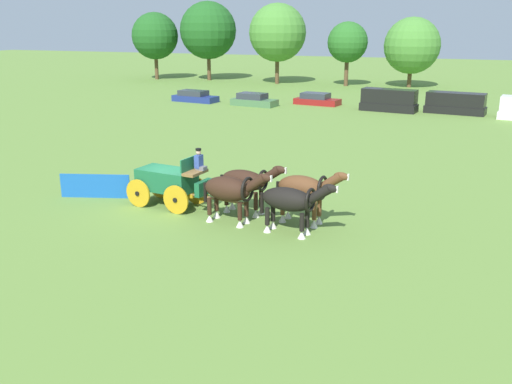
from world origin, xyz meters
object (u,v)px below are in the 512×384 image
Objects in this scene: show_wagon at (170,181)px; parked_vehicle_b at (254,100)px; draft_horse_lead_off at (291,201)px; draft_horse_rear_near at (247,182)px; parked_vehicle_c at (317,100)px; parked_vehicle_d at (389,100)px; draft_horse_lead_near at (305,189)px; parked_vehicle_a at (195,97)px; parked_vehicle_e at (455,103)px; draft_horse_rear_off at (231,190)px.

show_wagon reaches higher than parked_vehicle_b.
draft_horse_rear_near is at bearing 145.78° from draft_horse_lead_off.
parked_vehicle_c is 7.36m from parked_vehicle_d.
draft_horse_lead_near is at bearing -66.08° from parked_vehicle_b.
parked_vehicle_c is at bearing 10.40° from parked_vehicle_a.
draft_horse_lead_off reaches higher than parked_vehicle_b.
parked_vehicle_e is at bearing 70.92° from show_wagon.
parked_vehicle_b is at bearing 108.84° from draft_horse_rear_off.
draft_horse_rear_near is at bearing -93.32° from parked_vehicle_d.
show_wagon is at bearing -65.63° from parked_vehicle_a.
draft_horse_lead_off is at bearing -98.64° from parked_vehicle_e.
draft_horse_rear_near is at bearing -70.08° from parked_vehicle_b.
draft_horse_rear_near reaches higher than parked_vehicle_b.
draft_horse_rear_near is 1.00× the size of draft_horse_rear_off.
parked_vehicle_e is (10.89, 31.47, -0.24)m from show_wagon.
draft_horse_rear_near is 34.93m from parked_vehicle_a.
draft_horse_rear_off is 2.61m from draft_horse_lead_off.
parked_vehicle_a is (-13.82, 30.52, -0.64)m from show_wagon.
parked_vehicle_e reaches higher than parked_vehicle_c.
parked_vehicle_b is (6.55, -0.64, 0.04)m from parked_vehicle_a.
draft_horse_lead_near reaches higher than draft_horse_lead_off.
parked_vehicle_a is 1.06× the size of parked_vehicle_c.
show_wagon reaches higher than parked_vehicle_c.
draft_horse_lead_off is at bearing -7.62° from draft_horse_rear_off.
draft_horse_rear_near is at bearing -60.29° from parked_vehicle_a.
draft_horse_lead_near is 0.58× the size of parked_vehicle_d.
parked_vehicle_c is at bearing 164.98° from parked_vehicle_d.
parked_vehicle_e is (24.71, 0.95, 0.40)m from parked_vehicle_a.
draft_horse_lead_near is at bearing -98.70° from parked_vehicle_e.
draft_horse_lead_near is at bearing -1.51° from show_wagon.
draft_horse_rear_off is 1.01× the size of draft_horse_lead_near.
draft_horse_lead_near is at bearing -88.55° from parked_vehicle_d.
draft_horse_lead_off is 33.30m from parked_vehicle_e.
draft_horse_lead_near is (2.56, -0.34, 0.05)m from draft_horse_rear_near.
parked_vehicle_d is (1.78, 30.63, -0.40)m from draft_horse_rear_near.
draft_horse_lead_off is at bearing -58.35° from parked_vehicle_a.
parked_vehicle_d is (7.09, -1.90, 0.48)m from parked_vehicle_c.
parked_vehicle_d is (19.09, 0.30, 0.48)m from parked_vehicle_a.
draft_horse_rear_near is at bearing 172.38° from draft_horse_lead_near.
parked_vehicle_b is (-10.76, 29.69, -0.84)m from draft_horse_rear_near.
parked_vehicle_e is at bearing 2.20° from parked_vehicle_a.
parked_vehicle_a is at bearing 119.71° from draft_horse_rear_near.
parked_vehicle_b reaches higher than parked_vehicle_a.
parked_vehicle_b is at bearing 113.92° from draft_horse_lead_near.
draft_horse_rear_near is 1.30m from draft_horse_rear_off.
parked_vehicle_d is 5.66m from parked_vehicle_e.
draft_horse_rear_near is 30.68m from parked_vehicle_d.
draft_horse_rear_off is 0.63× the size of parked_vehicle_a.
draft_horse_lead_off is 33.99m from parked_vehicle_b.
parked_vehicle_c is (-1.83, 32.72, -0.64)m from show_wagon.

